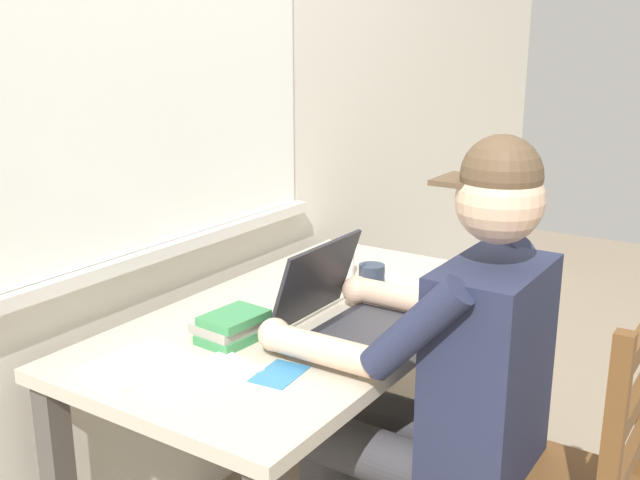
{
  "coord_description": "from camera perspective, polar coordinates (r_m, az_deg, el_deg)",
  "views": [
    {
      "loc": [
        -1.57,
        -1.07,
        1.46
      ],
      "look_at": [
        -0.02,
        -0.05,
        0.95
      ],
      "focal_mm": 41.66,
      "sensor_mm": 36.0,
      "label": 1
    }
  ],
  "objects": [
    {
      "name": "seated_person",
      "position": [
        1.79,
        9.52,
        -9.91
      ],
      "size": [
        0.5,
        0.6,
        1.26
      ],
      "color": "#232842",
      "rests_on": "ground"
    },
    {
      "name": "desk",
      "position": [
        2.08,
        -0.79,
        -8.18
      ],
      "size": [
        1.33,
        0.73,
        0.73
      ],
      "color": "#BCB29E",
      "rests_on": "ground"
    },
    {
      "name": "paper_pile_near_laptop",
      "position": [
        1.77,
        -13.75,
        -9.3
      ],
      "size": [
        0.23,
        0.19,
        0.01
      ],
      "primitive_type": "cube",
      "rotation": [
        0.0,
        0.0,
        -0.1
      ],
      "color": "silver",
      "rests_on": "desk"
    },
    {
      "name": "landscape_photo_print",
      "position": [
        1.69,
        -3.13,
        -10.24
      ],
      "size": [
        0.14,
        0.1,
        0.0
      ],
      "primitive_type": "cube",
      "rotation": [
        0.0,
        0.0,
        0.1
      ],
      "color": "teal",
      "rests_on": "desk"
    },
    {
      "name": "computer_mouse",
      "position": [
        2.09,
        7.88,
        -4.76
      ],
      "size": [
        0.06,
        0.1,
        0.03
      ],
      "primitive_type": "ellipsoid",
      "color": "#232328",
      "rests_on": "desk"
    },
    {
      "name": "laptop",
      "position": [
        1.9,
        1.99,
        -5.52
      ],
      "size": [
        0.33,
        0.3,
        0.23
      ],
      "color": "#232328",
      "rests_on": "desk"
    },
    {
      "name": "paper_pile_side",
      "position": [
        1.7,
        -9.17,
        -10.24
      ],
      "size": [
        0.28,
        0.2,
        0.01
      ],
      "primitive_type": "cube",
      "rotation": [
        0.0,
        0.0,
        -0.25
      ],
      "color": "silver",
      "rests_on": "desk"
    },
    {
      "name": "book_stack_main",
      "position": [
        1.87,
        -6.78,
        -6.61
      ],
      "size": [
        0.17,
        0.15,
        0.07
      ],
      "color": "#38844C",
      "rests_on": "desk"
    },
    {
      "name": "coffee_mug_white",
      "position": [
        2.33,
        1.75,
        -1.74
      ],
      "size": [
        0.11,
        0.07,
        0.09
      ],
      "color": "white",
      "rests_on": "desk"
    },
    {
      "name": "paper_pile_back_corner",
      "position": [
        2.24,
        4.41,
        -3.46
      ],
      "size": [
        0.23,
        0.22,
        0.02
      ],
      "primitive_type": "cube",
      "rotation": [
        0.0,
        0.0,
        -0.33
      ],
      "color": "white",
      "rests_on": "desk"
    },
    {
      "name": "back_wall",
      "position": [
        2.19,
        -10.73,
        11.0
      ],
      "size": [
        6.0,
        0.08,
        2.6
      ],
      "color": "silver",
      "rests_on": "ground"
    },
    {
      "name": "coffee_mug_dark",
      "position": [
        2.18,
        4.02,
        -3.01
      ],
      "size": [
        0.11,
        0.08,
        0.09
      ],
      "color": "#2D384C",
      "rests_on": "desk"
    }
  ]
}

